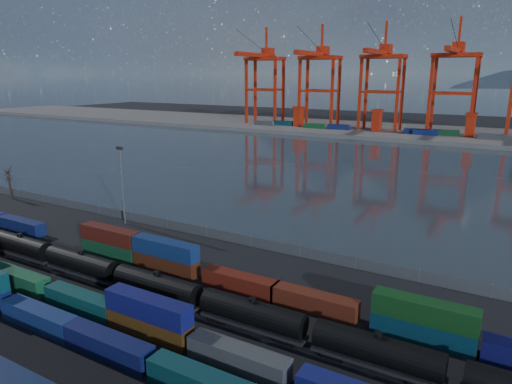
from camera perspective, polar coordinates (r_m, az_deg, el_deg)
The scene contains 13 objects.
ground at distance 64.89m, azimuth -13.82°, elevation -14.46°, with size 700.00×700.00×0.00m, color black.
harbor_water at distance 153.81m, azimuth 14.13°, elevation 2.47°, with size 700.00×700.00×0.00m, color #29343C.
far_quay at distance 255.14m, azimuth 20.82°, elevation 6.85°, with size 700.00×70.00×2.00m, color #514F4C.
container_row_south at distance 60.23m, azimuth -21.79°, elevation -15.37°, with size 140.45×2.47×5.25m.
container_row_mid at distance 71.79m, azimuth -24.37°, elevation -10.79°, with size 141.18×2.44×5.20m.
container_row_north at distance 69.35m, azimuth -4.06°, elevation -10.25°, with size 140.59×2.46×5.24m.
tanker_string at distance 71.68m, azimuth -16.95°, elevation -9.80°, with size 122.91×3.10×4.43m.
waterfront_fence at distance 84.73m, azimuth -0.68°, elevation -6.20°, with size 160.12×0.12×2.20m.
bare_tree at distance 132.02m, azimuth -28.43°, elevation 1.08°, with size 2.18×2.21×8.50m.
yard_light_mast at distance 99.06m, azimuth -16.41°, elevation 1.28°, with size 1.60×0.40×16.60m.
gantry_cranes at distance 248.31m, azimuth 19.53°, elevation 14.71°, with size 197.08×42.39×57.41m.
quay_containers at distance 242.72m, azimuth 17.71°, elevation 7.31°, with size 172.58×10.99×2.60m.
straddle_carriers at distance 245.03m, azimuth 19.99°, elevation 8.25°, with size 140.00×7.00×11.10m.
Camera 1 is at (40.50, -40.11, 31.00)m, focal length 32.00 mm.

